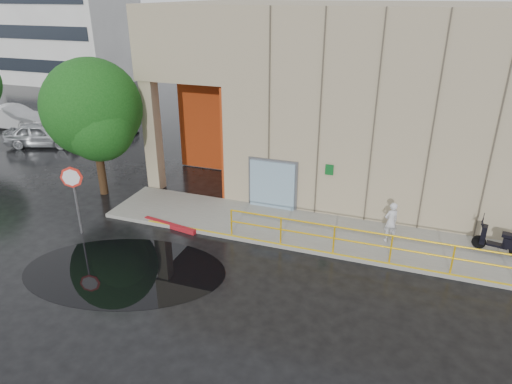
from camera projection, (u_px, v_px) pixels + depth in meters
ground at (208, 288)px, 14.19m from camera, size 120.00×120.00×0.00m
sidewalk at (358, 239)px, 16.82m from camera, size 20.00×3.00×0.15m
building at (412, 95)px, 20.40m from camera, size 20.00×10.17×8.00m
guardrail at (362, 243)px, 15.34m from camera, size 9.56×0.06×1.03m
distant_building at (64, 2)px, 43.84m from camera, size 12.00×8.08×15.00m
person at (391, 222)px, 16.30m from camera, size 0.65×0.62×1.50m
scooter at (501, 234)px, 15.53m from camera, size 1.68×0.83×1.27m
stop_sign at (73, 186)px, 16.60m from camera, size 0.76×0.35×2.70m
red_curb at (170, 225)px, 17.78m from camera, size 2.40×0.57×0.18m
puddle at (125, 271)px, 15.05m from camera, size 7.52×5.59×0.01m
car_a at (42, 135)px, 26.88m from camera, size 4.45×2.90×1.41m
car_b at (14, 117)px, 30.27m from camera, size 4.81×2.10×1.54m
car_c at (101, 122)px, 29.43m from camera, size 5.10×2.72×1.41m
tree_near at (94, 113)px, 19.15m from camera, size 4.18×4.18×6.03m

